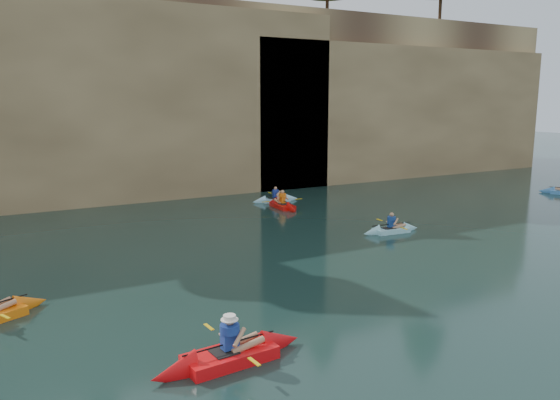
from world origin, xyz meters
TOP-DOWN VIEW (x-y plane):
  - ground at (0.00, 0.00)m, footprint 160.00×160.00m
  - cliff at (0.00, 30.00)m, footprint 70.00×16.00m
  - cliff_slab_center at (2.00, 22.60)m, footprint 24.00×2.40m
  - cliff_slab_east at (22.00, 22.60)m, footprint 26.00×2.40m
  - sea_cave_center at (-4.00, 21.95)m, footprint 3.50×1.00m
  - sea_cave_east at (10.00, 21.95)m, footprint 5.00×1.00m
  - main_kayaker at (-1.75, 1.69)m, footprint 3.77×2.50m
  - kayaker_ltblue_near at (9.27, 9.27)m, footprint 2.88×2.22m
  - kayaker_red_far at (7.77, 16.39)m, footprint 2.37×3.31m
  - kayaker_ltblue_mid at (8.28, 18.13)m, footprint 2.86×2.14m

SIDE VIEW (x-z plane):
  - ground at x=0.00m, z-range 0.00..0.00m
  - kayaker_ltblue_mid at x=8.28m, z-range -0.40..0.67m
  - kayaker_ltblue_near at x=9.27m, z-range -0.42..0.70m
  - kayaker_red_far at x=7.77m, z-range -0.45..0.75m
  - main_kayaker at x=-1.75m, z-range -0.51..0.88m
  - sea_cave_center at x=-4.00m, z-range 0.00..3.20m
  - sea_cave_east at x=10.00m, z-range 0.00..4.50m
  - cliff_slab_east at x=22.00m, z-range 0.00..9.84m
  - cliff_slab_center at x=2.00m, z-range 0.00..11.40m
  - cliff at x=0.00m, z-range 0.00..12.00m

